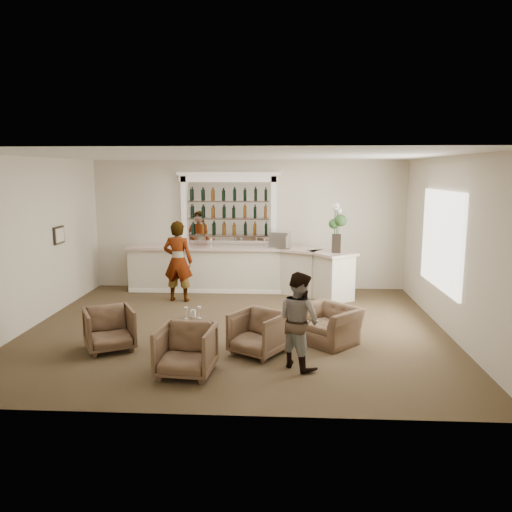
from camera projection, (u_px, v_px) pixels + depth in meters
The scene contains 19 objects.
ground at pixel (236, 328), 9.69m from camera, with size 8.00×8.00×0.00m, color brown.
room_shell at pixel (247, 206), 9.99m from camera, with size 8.04×7.02×3.32m.
bar_counter at pixel (241, 270), 12.56m from camera, with size 5.72×1.80×1.14m.
back_bar_alcove at pixel (229, 210), 12.74m from camera, with size 2.64×0.25×3.00m.
cocktail_table at pixel (193, 333), 8.61m from camera, with size 0.63×0.63×0.50m, color #44331D.
sommelier at pixel (178, 261), 11.62m from camera, with size 0.69×0.45×1.89m, color gray.
guest at pixel (299, 320), 7.67m from camera, with size 0.73×0.57×1.51m, color gray.
armchair_left at pixel (109, 329), 8.49m from camera, with size 0.78×0.80×0.73m, color brown.
armchair_center at pixel (186, 351), 7.43m from camera, with size 0.81×0.83×0.76m, color brown.
armchair_right at pixel (258, 333), 8.28m from camera, with size 0.78×0.80×0.73m, color brown.
armchair_far at pixel (328, 325), 8.85m from camera, with size 1.00×0.88×0.65m, color brown.
espresso_machine at pixel (280, 240), 12.36m from camera, with size 0.46×0.39×0.40m, color #B7B6BB.
flower_vase at pixel (337, 225), 11.59m from camera, with size 0.30×0.30×1.14m.
wine_glass_bar_left at pixel (265, 243), 12.43m from camera, with size 0.07×0.07×0.21m, color white, non-canonical shape.
wine_glass_bar_right at pixel (211, 243), 12.54m from camera, with size 0.07×0.07×0.21m, color white, non-canonical shape.
wine_glass_tbl_a at pixel (186, 313), 8.59m from camera, with size 0.07×0.07×0.21m, color white, non-canonical shape.
wine_glass_tbl_b at pixel (199, 312), 8.62m from camera, with size 0.07×0.07×0.21m, color white, non-canonical shape.
wine_glass_tbl_c at pixel (194, 316), 8.42m from camera, with size 0.07×0.07×0.21m, color white, non-canonical shape.
napkin_holder at pixel (193, 314), 8.70m from camera, with size 0.08×0.08×0.12m, color white.
Camera 1 is at (0.89, -9.29, 3.01)m, focal length 35.00 mm.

